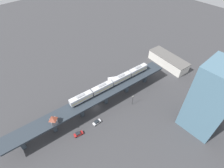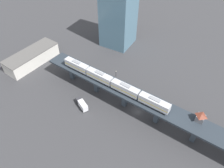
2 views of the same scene
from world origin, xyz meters
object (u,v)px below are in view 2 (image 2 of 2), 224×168
(street_car_white, at_px, (158,103))
(office_tower, at_px, (119,14))
(signal_hut, at_px, (201,117))
(street_car_red, at_px, (182,113))
(warehouse_building, at_px, (32,58))
(subway_train, at_px, (112,82))
(delivery_truck, at_px, (82,104))
(street_lamp, at_px, (116,76))

(street_car_white, distance_m, office_tower, 53.91)
(signal_hut, relative_size, street_car_red, 0.76)
(street_car_red, distance_m, warehouse_building, 78.24)
(subway_train, relative_size, delivery_truck, 6.73)
(subway_train, height_order, delivery_truck, subway_train)
(subway_train, distance_m, warehouse_building, 50.42)
(street_lamp, relative_size, office_tower, 0.19)
(warehouse_building, relative_size, office_tower, 0.82)
(street_car_red, xyz_separation_m, street_car_white, (0.74, 10.62, 0.00))
(subway_train, height_order, warehouse_building, subway_train)
(signal_hut, xyz_separation_m, warehouse_building, (3.34, 84.75, -7.28))
(subway_train, distance_m, office_tower, 47.51)
(signal_hut, bearing_deg, street_car_red, 42.32)
(delivery_truck, bearing_deg, signal_hut, -78.33)
(delivery_truck, distance_m, office_tower, 55.11)
(signal_hut, xyz_separation_m, street_lamp, (11.56, 39.63, -6.58))
(subway_train, bearing_deg, warehouse_building, 85.95)
(signal_hut, relative_size, office_tower, 0.10)
(street_car_white, bearing_deg, street_lamp, 81.07)
(office_tower, bearing_deg, warehouse_building, 142.85)
(street_lamp, bearing_deg, street_car_white, -98.93)
(street_car_red, bearing_deg, subway_train, 104.73)
(warehouse_building, bearing_deg, office_tower, -37.15)
(subway_train, distance_m, signal_hut, 35.11)
(subway_train, xyz_separation_m, signal_hut, (0.18, -35.10, -0.74))
(street_car_red, bearing_deg, office_tower, 54.13)
(street_lamp, bearing_deg, warehouse_building, 100.33)
(warehouse_building, height_order, office_tower, office_tower)
(subway_train, relative_size, street_car_white, 11.21)
(signal_hut, bearing_deg, street_lamp, 73.74)
(street_car_red, bearing_deg, warehouse_building, 92.91)
(signal_hut, bearing_deg, delivery_truck, 101.67)
(street_car_red, height_order, street_lamp, street_lamp)
(street_lamp, relative_size, warehouse_building, 0.23)
(warehouse_building, bearing_deg, street_car_white, -86.01)
(delivery_truck, bearing_deg, office_tower, 11.70)
(street_car_white, height_order, office_tower, office_tower)
(street_car_white, distance_m, street_lamp, 22.85)
(delivery_truck, relative_size, warehouse_building, 0.25)
(delivery_truck, bearing_deg, street_car_red, -66.45)
(street_car_red, bearing_deg, street_car_white, 86.00)
(signal_hut, distance_m, street_car_red, 13.88)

